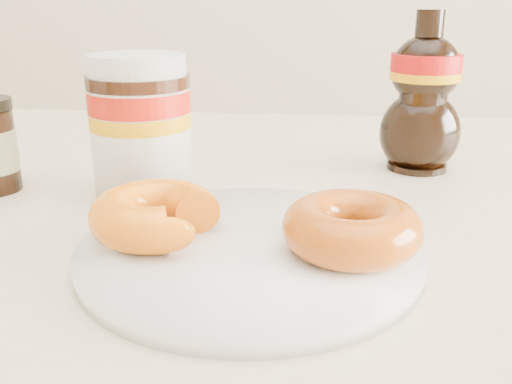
# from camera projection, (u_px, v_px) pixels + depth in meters

# --- Properties ---
(dining_table) EXTENTS (1.40, 0.90, 0.75)m
(dining_table) POSITION_uv_depth(u_px,v_px,m) (244.00, 292.00, 0.55)
(dining_table) COLOR beige
(dining_table) RESTS_ON ground
(plate) EXTENTS (0.25, 0.25, 0.01)m
(plate) POSITION_uv_depth(u_px,v_px,m) (249.00, 250.00, 0.42)
(plate) COLOR white
(plate) RESTS_ON dining_table
(donut_bitten) EXTENTS (0.12, 0.12, 0.03)m
(donut_bitten) POSITION_uv_depth(u_px,v_px,m) (155.00, 214.00, 0.43)
(donut_bitten) COLOR orange
(donut_bitten) RESTS_ON plate
(donut_whole) EXTENTS (0.13, 0.13, 0.03)m
(donut_whole) POSITION_uv_depth(u_px,v_px,m) (352.00, 228.00, 0.40)
(donut_whole) COLOR #A5500A
(donut_whole) RESTS_ON plate
(nutella_jar) EXTENTS (0.10, 0.10, 0.13)m
(nutella_jar) POSITION_uv_depth(u_px,v_px,m) (141.00, 121.00, 0.54)
(nutella_jar) COLOR white
(nutella_jar) RESTS_ON dining_table
(syrup_bottle) EXTENTS (0.11, 0.10, 0.17)m
(syrup_bottle) POSITION_uv_depth(u_px,v_px,m) (423.00, 92.00, 0.62)
(syrup_bottle) COLOR black
(syrup_bottle) RESTS_ON dining_table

